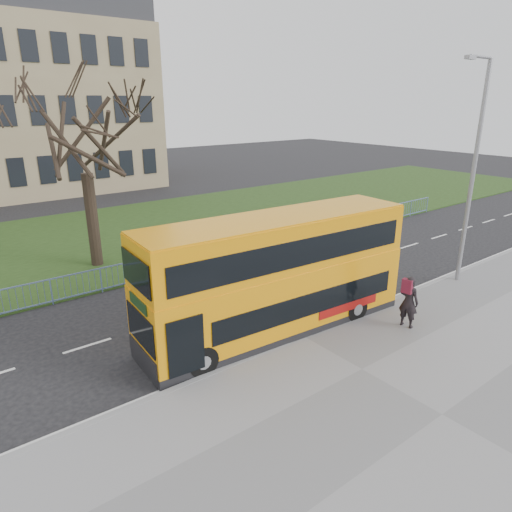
% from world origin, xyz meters
% --- Properties ---
extents(ground, '(120.00, 120.00, 0.00)m').
position_xyz_m(ground, '(0.00, 0.00, 0.00)').
color(ground, black).
rests_on(ground, ground).
extents(pavement, '(80.00, 10.50, 0.12)m').
position_xyz_m(pavement, '(0.00, -6.75, 0.06)').
color(pavement, slate).
rests_on(pavement, ground).
extents(kerb, '(80.00, 0.20, 0.14)m').
position_xyz_m(kerb, '(0.00, -1.55, 0.07)').
color(kerb, gray).
rests_on(kerb, ground).
extents(grass_verge, '(80.00, 15.40, 0.08)m').
position_xyz_m(grass_verge, '(0.00, 14.30, 0.04)').
color(grass_verge, '#1E3412').
rests_on(grass_verge, ground).
extents(guard_railing, '(40.00, 0.12, 1.10)m').
position_xyz_m(guard_railing, '(0.00, 6.60, 0.55)').
color(guard_railing, '#6682B6').
rests_on(guard_railing, ground).
extents(bare_tree, '(7.44, 7.44, 10.63)m').
position_xyz_m(bare_tree, '(-3.00, 10.00, 5.39)').
color(bare_tree, black).
rests_on(bare_tree, grass_verge).
extents(yellow_bus, '(9.92, 2.94, 4.10)m').
position_xyz_m(yellow_bus, '(-0.30, -0.51, 2.20)').
color(yellow_bus, orange).
rests_on(yellow_bus, ground).
extents(pedestrian, '(0.57, 0.76, 1.88)m').
position_xyz_m(pedestrian, '(3.40, -3.27, 1.06)').
color(pedestrian, black).
rests_on(pedestrian, pavement).
extents(street_lamp, '(1.96, 0.25, 9.22)m').
position_xyz_m(street_lamp, '(8.92, -2.00, 5.18)').
color(street_lamp, gray).
rests_on(street_lamp, pavement).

